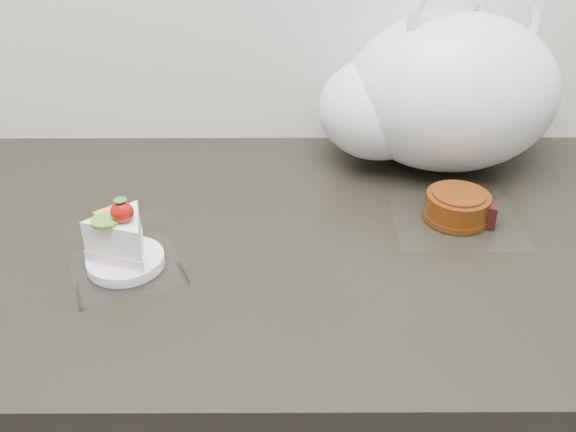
{
  "coord_description": "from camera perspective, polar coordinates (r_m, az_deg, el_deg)",
  "views": [
    {
      "loc": [
        0.06,
        0.94,
        1.39
      ],
      "look_at": [
        0.06,
        1.67,
        0.94
      ],
      "focal_mm": 40.0,
      "sensor_mm": 36.0,
      "label": 1
    }
  ],
  "objects": [
    {
      "name": "cake_tray",
      "position": [
        0.83,
        -14.39,
        -2.9
      ],
      "size": [
        0.17,
        0.17,
        0.1
      ],
      "rotation": [
        0.0,
        0.0,
        0.38
      ],
      "color": "white",
      "rests_on": "counter"
    },
    {
      "name": "mooncake_wrap",
      "position": [
        0.94,
        14.88,
        0.61
      ],
      "size": [
        0.18,
        0.17,
        0.04
      ],
      "rotation": [
        0.0,
        0.0,
        0.17
      ],
      "color": "white",
      "rests_on": "counter"
    },
    {
      "name": "plastic_bag",
      "position": [
        1.05,
        13.11,
        10.51
      ],
      "size": [
        0.41,
        0.32,
        0.31
      ],
      "rotation": [
        0.0,
        0.0,
        0.2
      ],
      "color": "white",
      "rests_on": "counter"
    }
  ]
}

